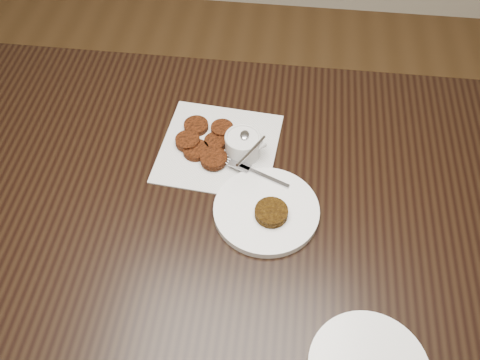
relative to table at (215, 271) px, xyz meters
name	(u,v)px	position (x,y,z in m)	size (l,w,h in m)	color
table	(215,271)	(0.00, 0.00, 0.00)	(1.36, 0.88, 0.75)	black
napkin	(219,148)	(0.01, 0.12, 0.38)	(0.26, 0.26, 0.00)	silver
sauce_ramekin	(243,136)	(0.06, 0.11, 0.44)	(0.11, 0.11, 0.11)	silver
patty_cluster	(204,140)	(-0.03, 0.13, 0.39)	(0.20, 0.20, 0.02)	#67270D
plate_with_patty	(266,208)	(0.13, -0.05, 0.39)	(0.22, 0.22, 0.03)	white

